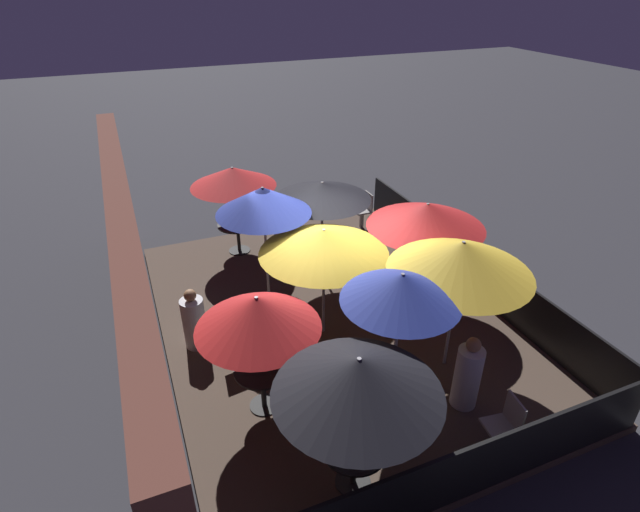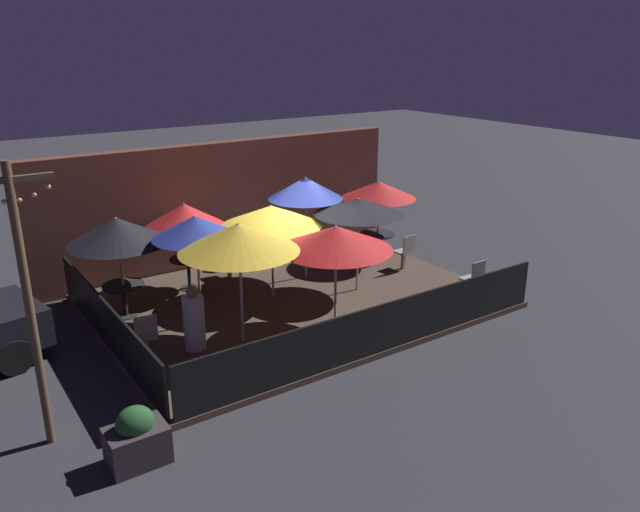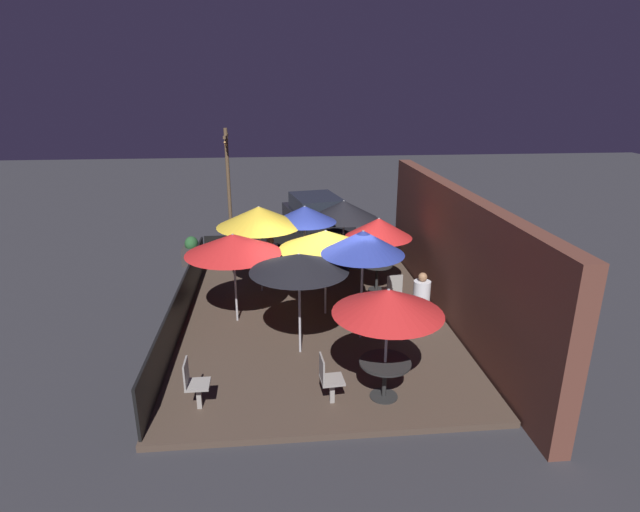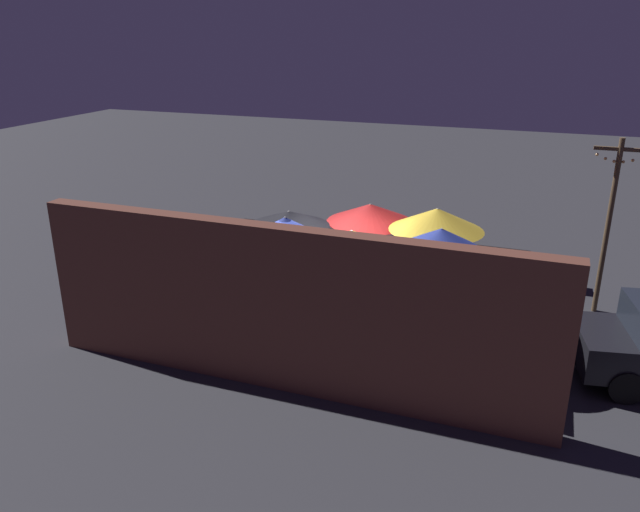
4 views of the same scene
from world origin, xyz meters
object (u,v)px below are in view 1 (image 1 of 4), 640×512
at_px(dining_table_2, 354,454).
at_px(patio_chair_3, 364,209).
at_px(patio_umbrella_2, 358,377).
at_px(patio_chair_0, 233,338).
at_px(patio_umbrella_6, 324,241).
at_px(patio_umbrella_7, 427,215).
at_px(dining_table_0, 262,377).
at_px(patio_umbrella_1, 233,177).
at_px(patio_umbrella_4, 263,201).
at_px(patron_0, 194,321).
at_px(dining_table_1, 238,229).
at_px(patio_umbrella_5, 322,191).
at_px(patron_1, 467,375).
at_px(patio_umbrella_3, 461,257).
at_px(patio_chair_1, 278,224).
at_px(patio_umbrella_8, 402,287).
at_px(patio_umbrella_0, 257,313).
at_px(patio_chair_2, 504,424).

xyz_separation_m(dining_table_2, patio_chair_3, (6.62, -3.49, -0.05)).
bearing_deg(patio_umbrella_2, patio_chair_0, 16.27).
bearing_deg(patio_umbrella_6, dining_table_2, 164.26).
height_order(patio_umbrella_7, dining_table_0, patio_umbrella_7).
distance_m(patio_umbrella_1, dining_table_2, 6.73).
bearing_deg(patio_umbrella_4, patio_umbrella_7, -112.06).
bearing_deg(patron_0, dining_table_1, 164.38).
distance_m(patio_chair_0, patron_0, 0.85).
height_order(patio_umbrella_5, patron_1, patio_umbrella_5).
height_order(patio_umbrella_3, patio_umbrella_7, patio_umbrella_3).
bearing_deg(patron_0, patio_umbrella_3, 72.61).
distance_m(patio_umbrella_2, patio_umbrella_3, 2.85).
xyz_separation_m(patio_umbrella_2, patio_chair_1, (6.68, -1.19, -1.37)).
bearing_deg(patio_chair_1, patio_umbrella_8, 85.78).
height_order(patio_umbrella_3, patio_chair_1, patio_umbrella_3).
bearing_deg(patio_chair_0, dining_table_0, 0.00).
bearing_deg(patio_umbrella_4, patio_chair_3, -55.27).
bearing_deg(patio_umbrella_7, patio_umbrella_4, 67.94).
xyz_separation_m(patio_umbrella_0, patio_umbrella_8, (-0.56, -1.90, 0.28)).
bearing_deg(patron_0, patio_umbrella_0, 31.83).
relative_size(patio_umbrella_4, patron_1, 1.96).
distance_m(patio_umbrella_6, patron_0, 2.67).
bearing_deg(patio_umbrella_8, patio_umbrella_6, 10.73).
bearing_deg(patio_umbrella_4, patio_umbrella_1, 0.90).
xyz_separation_m(patron_0, patron_1, (-2.95, -3.54, 0.05)).
bearing_deg(patio_umbrella_5, patio_umbrella_7, -139.25).
bearing_deg(dining_table_1, patron_1, -161.68).
bearing_deg(patio_chair_0, patio_umbrella_7, 87.55).
bearing_deg(dining_table_0, patio_umbrella_7, -67.46).
bearing_deg(patio_chair_1, dining_table_1, -0.00).
xyz_separation_m(patio_umbrella_6, patio_umbrella_8, (-1.90, -0.36, 0.15)).
distance_m(patio_umbrella_6, dining_table_1, 3.85).
xyz_separation_m(patio_umbrella_7, patio_chair_2, (-3.53, 0.87, -1.41)).
height_order(patio_umbrella_0, dining_table_2, patio_umbrella_0).
relative_size(patio_chair_0, patio_chair_1, 1.00).
relative_size(patio_umbrella_8, dining_table_2, 2.66).
bearing_deg(patio_umbrella_3, patio_umbrella_1, 23.61).
bearing_deg(dining_table_2, patio_umbrella_0, 21.74).
relative_size(patio_umbrella_4, dining_table_2, 2.89).
distance_m(patio_umbrella_3, patio_umbrella_4, 3.64).
distance_m(patio_umbrella_0, dining_table_0, 1.17).
relative_size(dining_table_0, patio_chair_0, 0.91).
xyz_separation_m(patio_umbrella_7, patron_1, (-2.63, 0.81, -1.35)).
height_order(patio_umbrella_1, patio_umbrella_4, patio_umbrella_4).
height_order(patio_umbrella_1, dining_table_1, patio_umbrella_1).
distance_m(patio_umbrella_0, patio_umbrella_6, 2.05).
relative_size(patio_umbrella_3, patio_chair_0, 2.58).
xyz_separation_m(dining_table_0, dining_table_1, (4.89, -0.87, -0.02)).
height_order(dining_table_1, patio_chair_3, patio_chair_3).
xyz_separation_m(patio_umbrella_0, patio_umbrella_3, (-0.24, -3.11, 0.32)).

